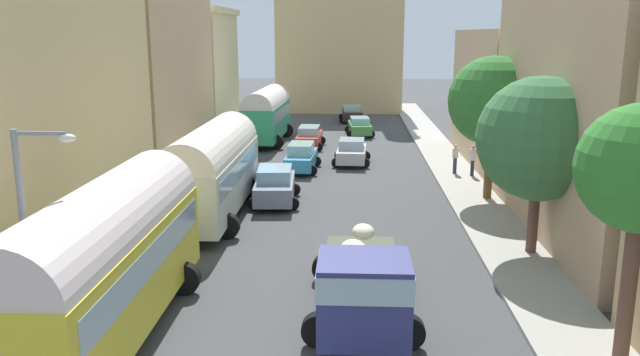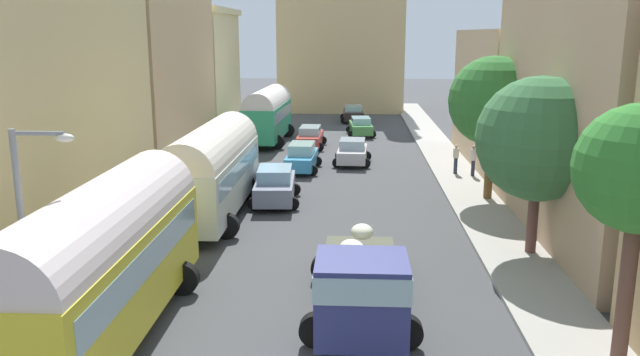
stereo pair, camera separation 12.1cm
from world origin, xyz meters
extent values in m
plane|color=#424446|center=(0.00, 27.00, 0.00)|extent=(154.00, 154.00, 0.00)
cube|color=#99978F|center=(-7.25, 27.00, 0.07)|extent=(2.50, 70.00, 0.14)
cube|color=#A7A39A|center=(7.25, 27.00, 0.07)|extent=(2.50, 70.00, 0.14)
cube|color=#D9C085|center=(-11.47, 14.04, 5.74)|extent=(5.94, 14.09, 11.48)
cube|color=tan|center=(-11.09, 28.40, 5.65)|extent=(5.17, 13.61, 11.30)
cube|color=beige|center=(-11.19, 40.43, 4.64)|extent=(5.37, 9.66, 9.29)
cube|color=beige|center=(-11.19, 40.43, 9.51)|extent=(5.91, 9.66, 0.45)
cube|color=tan|center=(10.86, 14.94, 6.60)|extent=(4.72, 14.47, 13.20)
cube|color=tan|center=(11.19, 29.26, 4.02)|extent=(5.39, 13.31, 8.04)
cube|color=tan|center=(0.00, 56.81, 6.87)|extent=(12.54, 7.59, 13.73)
cube|color=tan|center=(-4.39, 54.91, 9.78)|extent=(2.42, 2.42, 19.55)
cube|color=tan|center=(4.39, 54.91, 9.78)|extent=(2.42, 2.42, 19.55)
cube|color=yellow|center=(-4.82, 5.34, 1.73)|extent=(2.56, 9.71, 2.45)
cylinder|color=silver|center=(-4.82, 5.34, 2.95)|extent=(2.51, 9.52, 2.44)
cube|color=#99B7C6|center=(-4.82, 5.34, 2.27)|extent=(2.60, 8.94, 0.79)
cylinder|color=black|center=(-6.03, 8.33, 0.50)|extent=(1.00, 0.35, 1.00)
cylinder|color=black|center=(-3.66, 8.35, 0.50)|extent=(1.00, 0.35, 1.00)
cube|color=silver|center=(-4.59, 16.80, 1.65)|extent=(2.50, 9.79, 2.30)
cylinder|color=silver|center=(-4.59, 16.80, 2.80)|extent=(2.45, 9.60, 2.44)
cube|color=#99B7C6|center=(-4.59, 16.80, 2.16)|extent=(2.55, 9.01, 0.74)
cylinder|color=black|center=(-5.77, 19.83, 0.50)|extent=(1.00, 0.35, 1.00)
cylinder|color=black|center=(-3.41, 19.83, 0.50)|extent=(1.00, 0.35, 1.00)
cylinder|color=black|center=(-5.77, 13.76, 0.50)|extent=(1.00, 0.35, 1.00)
cylinder|color=black|center=(-3.40, 13.76, 0.50)|extent=(1.00, 0.35, 1.00)
cube|color=#2B9B6A|center=(-4.83, 35.93, 1.66)|extent=(2.59, 8.74, 2.33)
cylinder|color=silver|center=(-4.83, 35.93, 2.83)|extent=(2.54, 8.56, 2.27)
cube|color=#99B7C6|center=(-4.83, 35.93, 2.18)|extent=(2.62, 8.05, 0.74)
cylinder|color=black|center=(-5.84, 38.65, 0.50)|extent=(1.00, 0.35, 1.00)
cylinder|color=black|center=(-3.65, 38.58, 0.50)|extent=(1.00, 0.35, 1.00)
cylinder|color=black|center=(-6.02, 33.28, 0.50)|extent=(1.00, 0.35, 1.00)
cylinder|color=black|center=(-3.82, 33.21, 0.50)|extent=(1.00, 0.35, 1.00)
cube|color=navy|center=(1.76, 4.98, 1.47)|extent=(2.25, 1.99, 2.05)
cube|color=#99B7C6|center=(1.76, 4.98, 2.05)|extent=(2.29, 2.07, 0.65)
cube|color=#4F513F|center=(1.75, 8.61, 0.73)|extent=(2.25, 5.28, 0.55)
ellipsoid|color=beige|center=(2.07, 7.92, 1.29)|extent=(0.77, 0.89, 0.57)
ellipsoid|color=silver|center=(2.02, 8.60, 1.28)|extent=(0.70, 0.89, 0.56)
ellipsoid|color=beige|center=(1.61, 7.93, 1.23)|extent=(1.12, 0.96, 0.45)
ellipsoid|color=#ECE6CD|center=(1.51, 7.77, 1.72)|extent=(1.05, 1.17, 0.60)
ellipsoid|color=silver|center=(1.81, 10.02, 1.56)|extent=(0.75, 0.95, 0.47)
cylinder|color=black|center=(2.88, 5.26, 0.45)|extent=(0.90, 0.31, 0.90)
cylinder|color=black|center=(0.63, 5.26, 0.45)|extent=(0.90, 0.31, 0.90)
cylinder|color=black|center=(2.87, 9.62, 0.45)|extent=(0.90, 0.32, 0.90)
cylinder|color=black|center=(0.63, 9.62, 0.45)|extent=(0.90, 0.32, 0.90)
cube|color=silver|center=(1.39, 28.41, 0.63)|extent=(1.85, 3.79, 0.72)
cube|color=#A2B9CC|center=(1.39, 28.41, 1.27)|extent=(1.57, 2.00, 0.55)
cylinder|color=black|center=(2.18, 27.22, 0.30)|extent=(0.60, 0.21, 0.60)
cylinder|color=black|center=(0.49, 27.29, 0.30)|extent=(0.60, 0.21, 0.60)
cylinder|color=black|center=(2.28, 29.52, 0.30)|extent=(0.60, 0.21, 0.60)
cylinder|color=black|center=(0.60, 29.60, 0.30)|extent=(0.60, 0.21, 0.60)
cube|color=#489248|center=(1.98, 39.60, 0.62)|extent=(1.89, 4.14, 0.69)
cube|color=#90C2D2|center=(1.98, 39.60, 1.20)|extent=(1.55, 2.20, 0.48)
cylinder|color=black|center=(2.86, 38.42, 0.30)|extent=(0.60, 0.21, 0.60)
cylinder|color=black|center=(1.29, 38.30, 0.30)|extent=(0.60, 0.21, 0.60)
cylinder|color=black|center=(2.66, 40.91, 0.30)|extent=(0.60, 0.21, 0.60)
cylinder|color=black|center=(1.09, 40.78, 0.30)|extent=(0.60, 0.21, 0.60)
cube|color=black|center=(1.34, 47.36, 0.65)|extent=(1.87, 4.05, 0.77)
cube|color=#94BDBB|center=(1.34, 47.36, 1.27)|extent=(1.59, 2.13, 0.46)
cylinder|color=black|center=(2.25, 46.16, 0.30)|extent=(0.60, 0.21, 0.60)
cylinder|color=black|center=(0.54, 46.09, 0.30)|extent=(0.60, 0.21, 0.60)
cylinder|color=black|center=(2.15, 48.63, 0.30)|extent=(0.60, 0.21, 0.60)
cylinder|color=black|center=(0.44, 48.56, 0.30)|extent=(0.60, 0.21, 0.60)
cube|color=gray|center=(-2.19, 19.18, 0.69)|extent=(2.01, 4.40, 0.85)
cube|color=#8CB4D0|center=(-2.19, 19.18, 1.40)|extent=(1.68, 2.33, 0.57)
cylinder|color=black|center=(-3.14, 20.46, 0.30)|extent=(0.60, 0.21, 0.60)
cylinder|color=black|center=(-1.40, 20.57, 0.30)|extent=(0.60, 0.21, 0.60)
cylinder|color=black|center=(-2.98, 17.80, 0.30)|extent=(0.60, 0.21, 0.60)
cylinder|color=black|center=(-1.23, 17.91, 0.30)|extent=(0.60, 0.21, 0.60)
cube|color=#358BC0|center=(-1.53, 26.37, 0.65)|extent=(1.67, 4.28, 0.75)
cube|color=#8FBCBB|center=(-1.53, 26.37, 1.32)|extent=(1.42, 2.25, 0.59)
cylinder|color=black|center=(-2.25, 27.71, 0.30)|extent=(0.60, 0.21, 0.60)
cylinder|color=black|center=(-0.72, 27.65, 0.30)|extent=(0.60, 0.21, 0.60)
cylinder|color=black|center=(-2.34, 25.08, 0.30)|extent=(0.60, 0.21, 0.60)
cylinder|color=black|center=(-0.81, 25.03, 0.30)|extent=(0.60, 0.21, 0.60)
cube|color=#BA372E|center=(-1.59, 33.95, 0.63)|extent=(1.65, 4.39, 0.71)
cube|color=#97BBCA|center=(-1.59, 33.95, 1.25)|extent=(1.41, 2.30, 0.53)
cylinder|color=black|center=(-2.32, 35.32, 0.30)|extent=(0.60, 0.21, 0.60)
cylinder|color=black|center=(-0.79, 35.28, 0.30)|extent=(0.60, 0.21, 0.60)
cylinder|color=black|center=(-2.39, 32.63, 0.30)|extent=(0.60, 0.21, 0.60)
cylinder|color=black|center=(-0.86, 32.59, 0.30)|extent=(0.60, 0.21, 0.60)
cylinder|color=#293041|center=(7.19, 25.48, 0.07)|extent=(0.18, 0.18, 0.14)
cylinder|color=#293041|center=(7.19, 25.48, 0.59)|extent=(0.29, 0.29, 0.90)
cylinder|color=beige|center=(7.19, 25.48, 1.30)|extent=(0.44, 0.44, 0.53)
sphere|color=#D7AA85|center=(7.19, 25.48, 1.67)|extent=(0.20, 0.20, 0.20)
cylinder|color=#27293E|center=(8.05, 24.90, 0.07)|extent=(0.17, 0.17, 0.14)
cylinder|color=#27293E|center=(8.05, 24.90, 0.58)|extent=(0.26, 0.26, 0.88)
cylinder|color=silver|center=(8.05, 24.90, 1.32)|extent=(0.40, 0.40, 0.62)
sphere|color=tan|center=(8.05, 24.90, 1.75)|extent=(0.23, 0.23, 0.23)
cylinder|color=gray|center=(-6.50, 4.75, 2.81)|extent=(0.16, 0.16, 5.62)
cylinder|color=gray|center=(-5.87, 4.75, 5.52)|extent=(1.26, 0.11, 0.11)
ellipsoid|color=silver|center=(-5.24, 4.75, 5.42)|extent=(0.44, 0.28, 0.20)
cylinder|color=brown|center=(7.90, 4.64, 1.88)|extent=(0.37, 0.37, 3.77)
sphere|color=#327F2E|center=(7.90, 4.64, 4.87)|extent=(2.93, 2.93, 2.93)
cylinder|color=brown|center=(7.90, 12.46, 1.31)|extent=(0.38, 0.38, 2.62)
sphere|color=#3A7140|center=(7.90, 12.46, 4.25)|extent=(4.35, 4.35, 4.35)
cylinder|color=brown|center=(7.90, 20.10, 1.61)|extent=(0.39, 0.39, 3.22)
sphere|color=#337632|center=(7.90, 20.10, 4.77)|extent=(4.14, 4.14, 4.14)
camera|label=1|loc=(1.43, -9.46, 7.80)|focal=35.37mm
camera|label=2|loc=(1.55, -9.45, 7.80)|focal=35.37mm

